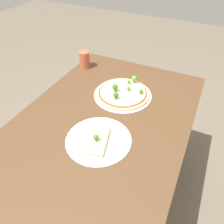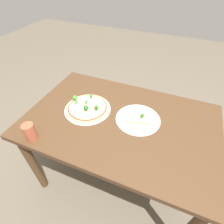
# 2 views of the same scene
# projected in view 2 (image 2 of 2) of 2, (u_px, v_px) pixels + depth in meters

# --- Properties ---
(ground_plane) EXTENTS (8.00, 8.00, 0.00)m
(ground_plane) POSITION_uv_depth(u_px,v_px,m) (118.00, 173.00, 1.68)
(ground_plane) COLOR brown
(dining_table) EXTENTS (1.28, 0.83, 0.74)m
(dining_table) POSITION_uv_depth(u_px,v_px,m) (120.00, 129.00, 1.25)
(dining_table) COLOR #4C331E
(dining_table) RESTS_ON ground_plane
(pizza_tray_whole) EXTENTS (0.33, 0.33, 0.07)m
(pizza_tray_whole) POSITION_uv_depth(u_px,v_px,m) (87.00, 108.00, 1.25)
(pizza_tray_whole) COLOR silver
(pizza_tray_whole) RESTS_ON dining_table
(pizza_tray_slice) EXTENTS (0.30, 0.30, 0.06)m
(pizza_tray_slice) POSITION_uv_depth(u_px,v_px,m) (139.00, 119.00, 1.18)
(pizza_tray_slice) COLOR silver
(pizza_tray_slice) RESTS_ON dining_table
(drinking_cup) EXTENTS (0.07, 0.07, 0.11)m
(drinking_cup) POSITION_uv_depth(u_px,v_px,m) (30.00, 132.00, 1.03)
(drinking_cup) COLOR #AD5138
(drinking_cup) RESTS_ON dining_table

